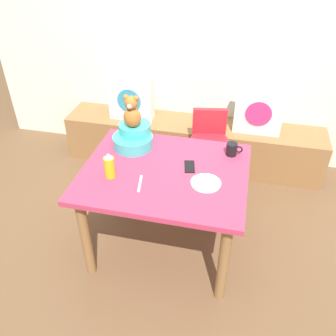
% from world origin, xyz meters
% --- Properties ---
extents(ground_plane, '(8.00, 8.00, 0.00)m').
position_xyz_m(ground_plane, '(0.00, 0.00, 0.00)').
color(ground_plane, brown).
extents(back_wall, '(4.40, 0.10, 2.60)m').
position_xyz_m(back_wall, '(0.00, 1.48, 1.30)').
color(back_wall, silver).
rests_on(back_wall, ground_plane).
extents(window_bench, '(2.60, 0.44, 0.46)m').
position_xyz_m(window_bench, '(0.00, 1.21, 0.23)').
color(window_bench, olive).
rests_on(window_bench, ground_plane).
extents(pillow_floral_left, '(0.44, 0.15, 0.44)m').
position_xyz_m(pillow_floral_left, '(-0.63, 1.19, 0.68)').
color(pillow_floral_left, white).
rests_on(pillow_floral_left, window_bench).
extents(pillow_floral_right, '(0.44, 0.15, 0.44)m').
position_xyz_m(pillow_floral_right, '(0.62, 1.19, 0.68)').
color(pillow_floral_right, white).
rests_on(pillow_floral_right, window_bench).
extents(book_stack, '(0.20, 0.14, 0.08)m').
position_xyz_m(book_stack, '(0.13, 1.21, 0.50)').
color(book_stack, slate).
rests_on(book_stack, window_bench).
extents(dining_table, '(1.13, 0.93, 0.74)m').
position_xyz_m(dining_table, '(0.00, 0.00, 0.63)').
color(dining_table, '#B73351').
rests_on(dining_table, ground_plane).
extents(highchair, '(0.38, 0.49, 0.79)m').
position_xyz_m(highchair, '(0.22, 0.78, 0.52)').
color(highchair, red).
rests_on(highchair, ground_plane).
extents(infant_seat_teal, '(0.30, 0.33, 0.16)m').
position_xyz_m(infant_seat_teal, '(-0.30, 0.27, 0.81)').
color(infant_seat_teal, '#39B0AE').
rests_on(infant_seat_teal, dining_table).
extents(teddy_bear, '(0.13, 0.12, 0.25)m').
position_xyz_m(teddy_bear, '(-0.30, 0.27, 1.02)').
color(teddy_bear, '#9F6329').
rests_on(teddy_bear, infant_seat_teal).
extents(ketchup_bottle, '(0.07, 0.07, 0.18)m').
position_xyz_m(ketchup_bottle, '(-0.34, -0.15, 0.83)').
color(ketchup_bottle, gold).
rests_on(ketchup_bottle, dining_table).
extents(coffee_mug, '(0.12, 0.08, 0.09)m').
position_xyz_m(coffee_mug, '(0.43, 0.30, 0.79)').
color(coffee_mug, black).
rests_on(coffee_mug, dining_table).
extents(dinner_plate_near, '(0.20, 0.20, 0.01)m').
position_xyz_m(dinner_plate_near, '(0.30, -0.08, 0.75)').
color(dinner_plate_near, white).
rests_on(dinner_plate_near, dining_table).
extents(cell_phone, '(0.10, 0.16, 0.01)m').
position_xyz_m(cell_phone, '(0.16, 0.08, 0.74)').
color(cell_phone, black).
rests_on(cell_phone, dining_table).
extents(table_fork, '(0.05, 0.17, 0.01)m').
position_xyz_m(table_fork, '(-0.12, -0.18, 0.74)').
color(table_fork, silver).
rests_on(table_fork, dining_table).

